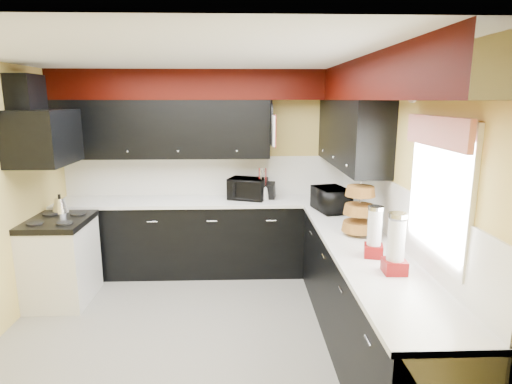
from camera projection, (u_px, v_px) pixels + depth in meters
ground at (195, 333)px, 4.03m from camera, size 3.60×3.60×0.00m
wall_back at (206, 171)px, 5.52m from camera, size 3.60×0.06×2.50m
wall_right at (392, 203)px, 3.82m from camera, size 0.06×3.60×2.50m
ceiling at (185, 56)px, 3.50m from camera, size 3.60×3.60×0.06m
cab_back at (206, 237)px, 5.40m from camera, size 3.60×0.60×0.90m
cab_right at (364, 301)px, 3.69m from camera, size 0.60×3.00×0.90m
counter_back at (205, 201)px, 5.30m from camera, size 3.62×0.64×0.04m
counter_right at (367, 250)px, 3.59m from camera, size 0.64×3.02×0.04m
splash_back at (206, 176)px, 5.52m from camera, size 3.60×0.02×0.50m
splash_right at (391, 209)px, 3.84m from camera, size 0.02×3.60×0.50m
upper_back at (163, 129)px, 5.21m from camera, size 2.60×0.35×0.70m
upper_right at (351, 133)px, 4.58m from camera, size 0.35×1.80×0.70m
soffit_back at (203, 85)px, 5.11m from camera, size 3.60×0.36×0.35m
soffit_right at (387, 78)px, 3.41m from camera, size 0.36×3.24×0.35m
stove at (62, 263)px, 4.62m from camera, size 0.60×0.75×0.86m
cooktop at (57, 222)px, 4.52m from camera, size 0.62×0.77×0.06m
hood at (44, 137)px, 4.33m from camera, size 0.50×0.78×0.55m
hood_duct at (26, 95)px, 4.23m from camera, size 0.24×0.40×0.40m
window at (439, 191)px, 2.88m from camera, size 0.03×0.86×0.96m
valance at (437, 132)px, 2.79m from camera, size 0.04×0.88×0.20m
pan_top at (271, 113)px, 5.14m from camera, size 0.03×0.22×0.40m
pan_mid at (272, 134)px, 5.07m from camera, size 0.03×0.28×0.46m
pan_low at (271, 135)px, 5.33m from camera, size 0.03×0.24×0.42m
cut_board at (274, 131)px, 4.94m from camera, size 0.03×0.26×0.35m
baskets at (359, 209)px, 3.88m from camera, size 0.27×0.27×0.50m
deco_plate at (413, 87)px, 3.27m from camera, size 0.03×0.24×0.24m
toaster_oven at (247, 189)px, 5.31m from camera, size 0.55×0.50×0.26m
microwave at (331, 199)px, 4.74m from camera, size 0.42×0.53×0.26m
utensil_crock at (262, 193)px, 5.28m from camera, size 0.20×0.20×0.17m
knife_block at (271, 191)px, 5.29m from camera, size 0.12×0.15×0.21m
kettle at (60, 205)px, 4.77m from camera, size 0.24×0.24×0.16m
dispenser_a at (374, 234)px, 3.33m from camera, size 0.17×0.17×0.38m
dispenser_b at (396, 245)px, 3.01m from camera, size 0.16×0.16×0.42m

